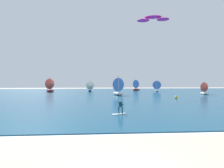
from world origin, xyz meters
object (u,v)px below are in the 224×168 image
at_px(kitesurfer, 119,109).
at_px(kite, 153,19).
at_px(marker_buoy, 176,97).
at_px(sailboat_far_left, 90,86).
at_px(sailboat_center_horizon, 206,88).
at_px(sailboat_leading, 51,85).
at_px(sailboat_mid_left, 157,86).
at_px(sailboat_far_right, 137,85).
at_px(sailboat_outermost, 117,86).

height_order(kitesurfer, kite, kite).
height_order(kite, marker_buoy, kite).
distance_m(kitesurfer, sailboat_far_left, 50.20).
distance_m(sailboat_center_horizon, sailboat_far_left, 38.75).
relative_size(sailboat_leading, sailboat_far_left, 1.27).
bearing_deg(sailboat_far_left, sailboat_mid_left, 1.91).
bearing_deg(sailboat_leading, marker_buoy, -40.65).
bearing_deg(kite, sailboat_far_left, 105.48).
height_order(sailboat_leading, sailboat_far_left, sailboat_leading).
xyz_separation_m(kitesurfer, sailboat_far_right, (14.11, 58.54, 1.68)).
relative_size(sailboat_leading, sailboat_far_right, 1.09).
bearing_deg(sailboat_far_left, sailboat_outermost, -65.13).
bearing_deg(sailboat_mid_left, sailboat_far_right, 127.46).
bearing_deg(sailboat_far_right, sailboat_leading, -164.81).
xyz_separation_m(sailboat_center_horizon, sailboat_leading, (-48.16, 17.78, 0.62)).
bearing_deg(kite, kitesurfer, -129.27).
bearing_deg(sailboat_outermost, sailboat_leading, 142.11).
bearing_deg(sailboat_outermost, kitesurfer, -95.07).
distance_m(kite, sailboat_center_horizon, 35.08).
xyz_separation_m(sailboat_center_horizon, sailboat_outermost, (-26.03, 0.56, 0.65)).
relative_size(sailboat_leading, sailboat_outermost, 0.99).
height_order(kitesurfer, sailboat_mid_left, sailboat_mid_left).
height_order(kitesurfer, sailboat_far_right, sailboat_far_right).
xyz_separation_m(sailboat_leading, marker_buoy, (34.44, -29.57, -2.15)).
xyz_separation_m(kite, sailboat_outermost, (-3.49, 24.49, -11.57)).
relative_size(kite, sailboat_outermost, 0.99).
xyz_separation_m(kitesurfer, sailboat_leading, (-19.27, 49.48, 1.87)).
height_order(kite, sailboat_leading, kite).
xyz_separation_m(kite, sailboat_mid_left, (13.73, 42.98, -12.01)).
bearing_deg(sailboat_mid_left, marker_buoy, -99.04).
bearing_deg(kitesurfer, marker_buoy, 52.68).
distance_m(sailboat_mid_left, sailboat_far_right, 9.81).
bearing_deg(kite, sailboat_mid_left, 72.29).
distance_m(sailboat_outermost, sailboat_far_right, 28.59).
bearing_deg(sailboat_far_right, kite, -98.69).
relative_size(sailboat_mid_left, sailboat_center_horizon, 1.12).
distance_m(sailboat_leading, marker_buoy, 45.44).
relative_size(sailboat_far_left, marker_buoy, 6.58).
height_order(sailboat_outermost, marker_buoy, sailboat_outermost).
distance_m(kitesurfer, sailboat_far_right, 60.24).
relative_size(sailboat_outermost, marker_buoy, 8.46).
distance_m(kitesurfer, kite, 16.80).
relative_size(kite, sailboat_far_right, 1.09).
height_order(sailboat_center_horizon, sailboat_far_left, sailboat_far_left).
bearing_deg(kitesurfer, sailboat_far_left, 96.08).
height_order(sailboat_center_horizon, sailboat_leading, sailboat_leading).
bearing_deg(sailboat_mid_left, sailboat_center_horizon, -65.18).
distance_m(kite, sailboat_far_left, 45.37).
xyz_separation_m(kite, sailboat_leading, (-25.62, 41.71, -11.61)).
height_order(sailboat_mid_left, sailboat_leading, sailboat_leading).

